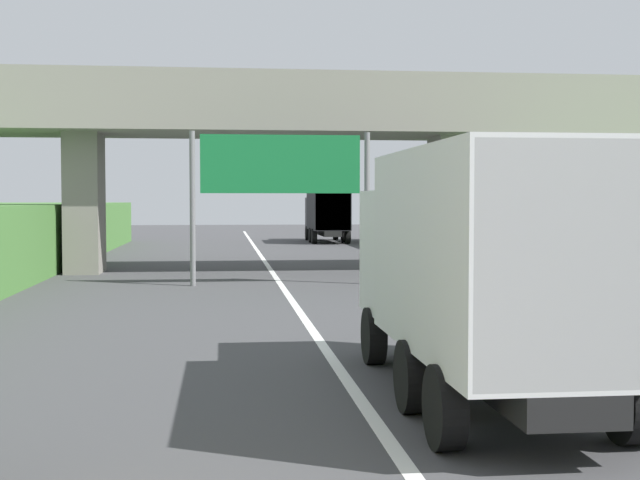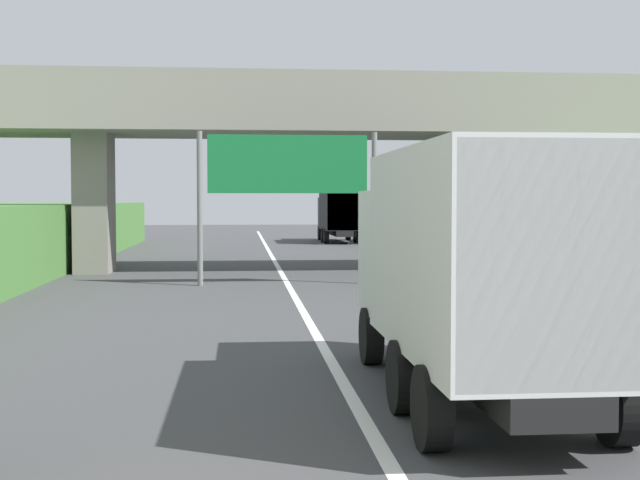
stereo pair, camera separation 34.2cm
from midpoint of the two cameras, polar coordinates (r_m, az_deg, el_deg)
lane_centre_stripe at (r=26.32m, az=-1.52°, el=-3.39°), size 0.20×100.03×0.01m
overpass_bridge at (r=33.78m, az=-2.38°, el=7.49°), size 40.00×4.80×7.50m
overhead_highway_sign at (r=28.15m, az=-1.80°, el=4.44°), size 5.88×0.18×5.00m
truck_white at (r=12.06m, az=10.83°, el=-1.43°), size 2.44×7.30×3.44m
truck_black at (r=56.71m, az=1.43°, el=1.82°), size 2.44×7.30×3.44m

